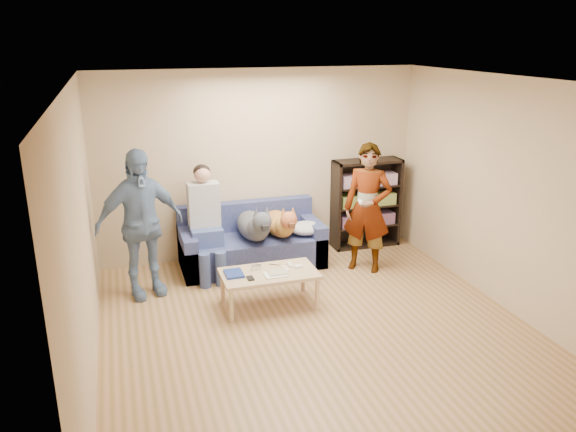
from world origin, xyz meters
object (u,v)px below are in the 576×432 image
object	(u,v)px
dog_gray	(255,225)
dog_tan	(281,223)
person_standing_left	(140,224)
bookshelf	(366,201)
person_seated	(205,218)
coffee_table	(269,276)
person_standing_right	(367,208)
notebook_blue	(234,274)
sofa	(251,245)
camera_silver	(256,267)

from	to	relation	value
dog_gray	dog_tan	xyz separation A→B (m)	(0.37, 0.03, -0.02)
person_standing_left	bookshelf	bearing A→B (deg)	-3.39
person_seated	coffee_table	world-z (taller)	person_seated
person_standing_right	notebook_blue	size ratio (longest dim) A/B	6.56
person_seated	sofa	bearing A→B (deg)	11.51
dog_tan	dog_gray	bearing A→B (deg)	-175.12
camera_silver	coffee_table	world-z (taller)	camera_silver
person_seated	person_standing_right	bearing A→B (deg)	-13.09
person_standing_right	coffee_table	bearing A→B (deg)	-119.35
person_standing_right	sofa	world-z (taller)	person_standing_right
dog_gray	coffee_table	world-z (taller)	dog_gray
camera_silver	person_seated	bearing A→B (deg)	112.07
person_standing_right	person_seated	distance (m)	2.11
dog_tan	bookshelf	world-z (taller)	bookshelf
sofa	person_seated	xyz separation A→B (m)	(-0.62, -0.13, 0.49)
person_standing_left	sofa	xyz separation A→B (m)	(1.45, 0.52, -0.62)
camera_silver	dog_tan	xyz separation A→B (m)	(0.58, 0.97, 0.16)
bookshelf	sofa	bearing A→B (deg)	-172.60
person_standing_right	person_standing_left	size ratio (longest dim) A/B	0.95
person_standing_left	camera_silver	distance (m)	1.46
person_standing_right	person_standing_left	world-z (taller)	person_standing_left
person_standing_left	notebook_blue	bearing A→B (deg)	-52.14
person_standing_right	dog_tan	bearing A→B (deg)	-165.01
dog_gray	coffee_table	distance (m)	1.09
dog_tan	person_standing_right	bearing A→B (deg)	-22.24
person_seated	dog_tan	xyz separation A→B (m)	(0.99, -0.04, -0.16)
sofa	camera_silver	bearing A→B (deg)	-100.46
dog_tan	bookshelf	xyz separation A→B (m)	(1.43, 0.41, 0.07)
person_standing_right	bookshelf	distance (m)	0.93
notebook_blue	coffee_table	world-z (taller)	notebook_blue
person_standing_left	bookshelf	distance (m)	3.35
dog_gray	notebook_blue	bearing A→B (deg)	-116.26
person_standing_left	notebook_blue	distance (m)	1.27
sofa	coffee_table	size ratio (longest dim) A/B	1.73
person_standing_right	dog_gray	size ratio (longest dim) A/B	1.37
sofa	person_seated	size ratio (longest dim) A/B	1.29
dog_tan	coffee_table	distance (m)	1.21
notebook_blue	person_standing_right	bearing A→B (deg)	17.57
person_standing_left	sofa	distance (m)	1.66
camera_silver	dog_gray	bearing A→B (deg)	76.96
bookshelf	coffee_table	bearing A→B (deg)	-141.68
person_standing_left	sofa	world-z (taller)	person_standing_left
person_seated	bookshelf	size ratio (longest dim) A/B	1.13
notebook_blue	person_seated	world-z (taller)	person_seated
person_standing_right	coffee_table	size ratio (longest dim) A/B	1.55
notebook_blue	camera_silver	bearing A→B (deg)	14.04
person_standing_left	dog_tan	size ratio (longest dim) A/B	1.58
person_seated	dog_tan	distance (m)	1.01
bookshelf	person_standing_left	bearing A→B (deg)	-166.94
sofa	bookshelf	size ratio (longest dim) A/B	1.46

